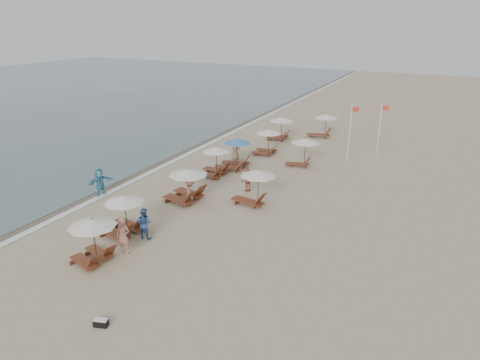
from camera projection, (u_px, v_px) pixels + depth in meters
The scene contains 22 objects.
ground at pixel (242, 251), 21.43m from camera, with size 160.00×160.00×0.00m, color tan.
wet_sand_band at pixel (158, 160), 35.01m from camera, with size 3.20×140.00×0.01m, color #6B5E4C.
foam_line at pixel (171, 162), 34.46m from camera, with size 0.50×140.00×0.02m, color white.
lounger_station_0 at pixel (91, 239), 20.01m from camera, with size 2.45×2.24×2.27m.
lounger_station_1 at pixel (122, 216), 22.73m from camera, with size 2.62×2.29×2.25m.
lounger_station_2 at pixel (185, 185), 26.90m from camera, with size 2.86×2.45×2.13m.
lounger_station_3 at pixel (213, 162), 31.19m from camera, with size 2.50×2.04×2.23m.
lounger_station_4 at pixel (234, 156), 32.69m from camera, with size 2.65×2.60×2.40m.
lounger_station_5 at pixel (266, 141), 36.09m from camera, with size 2.42×2.13×2.19m.
lounger_station_6 at pixel (280, 127), 40.50m from camera, with size 2.51×2.34×2.15m.
inland_station_0 at pixel (253, 185), 26.23m from camera, with size 2.80×2.24×2.22m.
inland_station_1 at pixel (303, 148), 33.05m from camera, with size 2.60×2.24×2.22m.
inland_station_2 at pixel (322, 124), 41.21m from camera, with size 2.88×2.29×2.22m.
beachgoer_near at pixel (123, 236), 20.82m from camera, with size 0.70×0.46×1.91m, color tan.
beachgoer_mid_a at pixel (144, 223), 22.39m from camera, with size 0.82×0.64×1.69m, color #305C92.
beachgoer_mid_b at pixel (190, 192), 26.49m from camera, with size 1.04×0.60×1.62m, color #955B4B.
beachgoer_far_a at pixel (248, 180), 28.41m from camera, with size 0.96×0.40×1.64m, color #B84D49.
beachgoer_far_b at pixel (235, 149), 34.84m from camera, with size 0.87×0.57×1.78m, color #A28058.
waterline_walker at pixel (100, 182), 27.82m from camera, with size 1.69×0.54×1.82m, color teal.
duffel_bag at pixel (101, 323), 16.15m from camera, with size 0.59×0.42×0.30m.
flag_pole_near at pixel (350, 130), 33.93m from camera, with size 0.59×0.08×4.61m.
flag_pole_far at pixel (380, 126), 35.55m from camera, with size 0.60×0.08×4.39m.
Camera 1 is at (8.29, -16.88, 10.87)m, focal length 32.32 mm.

